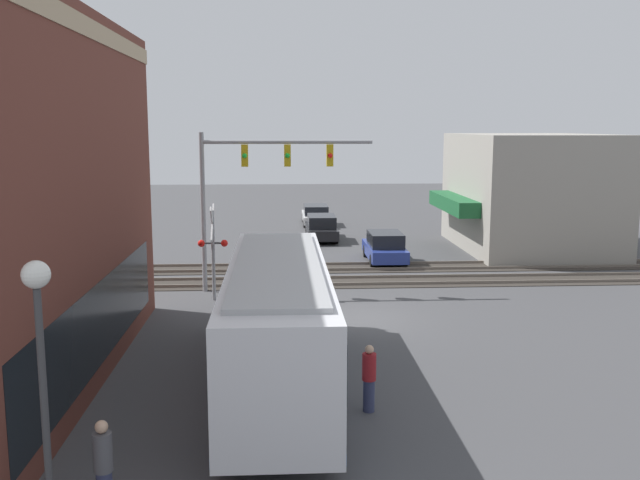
{
  "coord_description": "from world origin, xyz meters",
  "views": [
    {
      "loc": [
        -24.76,
        2.74,
        6.86
      ],
      "look_at": [
        4.85,
        1.04,
        2.1
      ],
      "focal_mm": 40.0,
      "sensor_mm": 36.0,
      "label": 1
    }
  ],
  "objects_px": {
    "parked_car_blue": "(385,248)",
    "crossing_signal": "(213,243)",
    "city_bus": "(278,318)",
    "parked_car_black": "(321,228)",
    "pedestrian_by_lamp": "(104,468)",
    "streetlamp": "(43,383)",
    "pedestrian_near_bus": "(369,378)",
    "parked_car_white": "(316,215)"
  },
  "relations": [
    {
      "from": "pedestrian_by_lamp",
      "to": "pedestrian_near_bus",
      "type": "xyz_separation_m",
      "value": [
        4.42,
        -5.26,
        -0.07
      ]
    },
    {
      "from": "streetlamp",
      "to": "parked_car_blue",
      "type": "distance_m",
      "value": 26.3
    },
    {
      "from": "city_bus",
      "to": "pedestrian_by_lamp",
      "type": "xyz_separation_m",
      "value": [
        -6.27,
        3.07,
        -0.95
      ]
    },
    {
      "from": "parked_car_blue",
      "to": "pedestrian_by_lamp",
      "type": "bearing_deg",
      "value": 160.18
    },
    {
      "from": "pedestrian_by_lamp",
      "to": "parked_car_black",
      "type": "bearing_deg",
      "value": -10.46
    },
    {
      "from": "parked_car_blue",
      "to": "pedestrian_near_bus",
      "type": "distance_m",
      "value": 19.35
    },
    {
      "from": "parked_car_blue",
      "to": "city_bus",
      "type": "bearing_deg",
      "value": 162.6
    },
    {
      "from": "crossing_signal",
      "to": "pedestrian_near_bus",
      "type": "xyz_separation_m",
      "value": [
        -11.47,
        -4.75,
        -1.45
      ]
    },
    {
      "from": "city_bus",
      "to": "crossing_signal",
      "type": "bearing_deg",
      "value": 14.91
    },
    {
      "from": "city_bus",
      "to": "parked_car_blue",
      "type": "distance_m",
      "value": 18.1
    },
    {
      "from": "city_bus",
      "to": "streetlamp",
      "type": "bearing_deg",
      "value": 153.7
    },
    {
      "from": "pedestrian_near_bus",
      "to": "crossing_signal",
      "type": "bearing_deg",
      "value": 22.5
    },
    {
      "from": "city_bus",
      "to": "parked_car_white",
      "type": "xyz_separation_m",
      "value": [
        31.28,
        -2.6,
        -1.21
      ]
    },
    {
      "from": "parked_car_blue",
      "to": "crossing_signal",
      "type": "bearing_deg",
      "value": 133.73
    },
    {
      "from": "streetlamp",
      "to": "parked_car_blue",
      "type": "bearing_deg",
      "value": -20.18
    },
    {
      "from": "parked_car_blue",
      "to": "parked_car_black",
      "type": "xyz_separation_m",
      "value": [
        7.21,
        2.8,
        -0.0
      ]
    },
    {
      "from": "city_bus",
      "to": "pedestrian_near_bus",
      "type": "bearing_deg",
      "value": -130.22
    },
    {
      "from": "parked_car_white",
      "to": "crossing_signal",
      "type": "bearing_deg",
      "value": 166.6
    },
    {
      "from": "parked_car_white",
      "to": "parked_car_black",
      "type": "bearing_deg",
      "value": 180.0
    },
    {
      "from": "parked_car_blue",
      "to": "pedestrian_near_bus",
      "type": "relative_size",
      "value": 2.67
    },
    {
      "from": "streetlamp",
      "to": "parked_car_blue",
      "type": "height_order",
      "value": "streetlamp"
    },
    {
      "from": "streetlamp",
      "to": "pedestrian_by_lamp",
      "type": "bearing_deg",
      "value": -27.49
    },
    {
      "from": "pedestrian_near_bus",
      "to": "parked_car_white",
      "type": "bearing_deg",
      "value": -0.71
    },
    {
      "from": "parked_car_black",
      "to": "pedestrian_by_lamp",
      "type": "distance_m",
      "value": 31.23
    },
    {
      "from": "city_bus",
      "to": "streetlamp",
      "type": "height_order",
      "value": "streetlamp"
    },
    {
      "from": "streetlamp",
      "to": "pedestrian_near_bus",
      "type": "relative_size",
      "value": 2.91
    },
    {
      "from": "crossing_signal",
      "to": "pedestrian_by_lamp",
      "type": "bearing_deg",
      "value": 178.17
    },
    {
      "from": "city_bus",
      "to": "parked_car_black",
      "type": "height_order",
      "value": "city_bus"
    },
    {
      "from": "crossing_signal",
      "to": "parked_car_black",
      "type": "height_order",
      "value": "crossing_signal"
    },
    {
      "from": "city_bus",
      "to": "parked_car_white",
      "type": "height_order",
      "value": "city_bus"
    },
    {
      "from": "parked_car_black",
      "to": "crossing_signal",
      "type": "bearing_deg",
      "value": 160.81
    },
    {
      "from": "crossing_signal",
      "to": "parked_car_blue",
      "type": "bearing_deg",
      "value": -46.27
    },
    {
      "from": "pedestrian_near_bus",
      "to": "streetlamp",
      "type": "bearing_deg",
      "value": 133.42
    },
    {
      "from": "pedestrian_by_lamp",
      "to": "pedestrian_near_bus",
      "type": "relative_size",
      "value": 1.07
    },
    {
      "from": "crossing_signal",
      "to": "parked_car_white",
      "type": "xyz_separation_m",
      "value": [
        21.66,
        -5.16,
        -1.64
      ]
    },
    {
      "from": "pedestrian_near_bus",
      "to": "parked_car_black",
      "type": "bearing_deg",
      "value": -0.9
    },
    {
      "from": "parked_car_blue",
      "to": "pedestrian_near_bus",
      "type": "height_order",
      "value": "pedestrian_near_bus"
    },
    {
      "from": "city_bus",
      "to": "pedestrian_by_lamp",
      "type": "relative_size",
      "value": 6.41
    },
    {
      "from": "parked_car_black",
      "to": "pedestrian_near_bus",
      "type": "distance_m",
      "value": 26.3
    },
    {
      "from": "parked_car_white",
      "to": "pedestrian_by_lamp",
      "type": "bearing_deg",
      "value": 171.41
    },
    {
      "from": "city_bus",
      "to": "crossing_signal",
      "type": "height_order",
      "value": "crossing_signal"
    },
    {
      "from": "city_bus",
      "to": "parked_car_black",
      "type": "bearing_deg",
      "value": -6.07
    }
  ]
}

